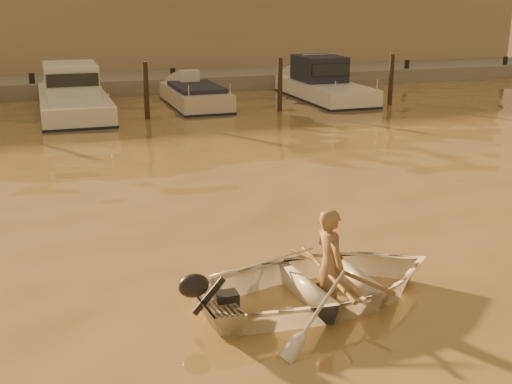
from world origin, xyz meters
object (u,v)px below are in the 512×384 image
object	(u,v)px
moored_boat_3	(195,100)
moored_boat_4	(325,84)
person	(330,265)
dinghy	(323,283)
waterfront_building	(108,31)
moored_boat_2	(73,96)

from	to	relation	value
moored_boat_3	moored_boat_4	world-z (taller)	moored_boat_4
person	moored_boat_3	xyz separation A→B (m)	(2.11, 17.11, -0.30)
dinghy	moored_boat_3	bearing A→B (deg)	-13.03
person	moored_boat_4	size ratio (longest dim) A/B	0.24
waterfront_building	moored_boat_3	bearing A→B (deg)	-79.40
moored_boat_2	moored_boat_4	bearing A→B (deg)	0.00
waterfront_building	moored_boat_4	bearing A→B (deg)	-55.23
moored_boat_4	waterfront_building	bearing A→B (deg)	124.77
waterfront_building	person	bearing A→B (deg)	-90.11
moored_boat_2	moored_boat_3	world-z (taller)	moored_boat_2
moored_boat_4	person	bearing A→B (deg)	-114.21
moored_boat_2	dinghy	bearing A→B (deg)	-81.94
person	waterfront_building	distance (m)	28.17
person	moored_boat_3	size ratio (longest dim) A/B	0.30
dinghy	moored_boat_4	distance (m)	18.81
dinghy	moored_boat_2	size ratio (longest dim) A/B	0.46
dinghy	moored_boat_3	world-z (taller)	moored_boat_3
dinghy	waterfront_building	size ratio (longest dim) A/B	0.08
moored_boat_2	moored_boat_4	world-z (taller)	same
moored_boat_3	moored_boat_4	distance (m)	5.59
person	moored_boat_2	bearing A→B (deg)	2.74
moored_boat_3	waterfront_building	world-z (taller)	waterfront_building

